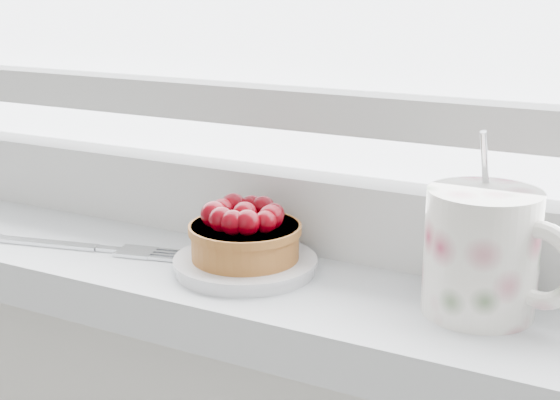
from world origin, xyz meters
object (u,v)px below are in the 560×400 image
Objects in this scene: raspberry_tart at (245,233)px; floral_mug at (485,251)px; saucer at (245,264)px; fork at (79,246)px.

raspberry_tart is 0.20m from floral_mug.
saucer is 0.03m from raspberry_tart.
saucer is at bearing -0.18° from raspberry_tart.
fork is (-0.17, -0.02, -0.03)m from raspberry_tart.
floral_mug is (0.20, 0.01, 0.04)m from saucer.
raspberry_tart is 0.44× the size of fork.
floral_mug reaches higher than saucer.
floral_mug is at bearing 4.93° from fork.
floral_mug is (0.20, 0.01, 0.01)m from raspberry_tart.
raspberry_tart reaches higher than fork.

